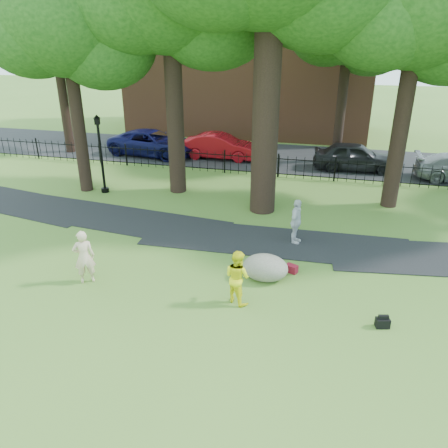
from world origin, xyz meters
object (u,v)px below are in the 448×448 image
(man, at_px, (237,277))
(boulder, at_px, (265,266))
(lamppost, at_px, (101,155))
(woman, at_px, (84,257))
(red_sedan, at_px, (220,146))

(man, distance_m, boulder, 1.68)
(man, relative_size, boulder, 1.13)
(man, relative_size, lamppost, 0.44)
(man, xyz_separation_m, lamppost, (-8.46, 7.72, 1.03))
(woman, bearing_deg, red_sedan, -123.23)
(woman, bearing_deg, man, 149.36)
(boulder, bearing_deg, woman, -163.31)
(boulder, xyz_separation_m, red_sedan, (-5.08, 13.62, 0.34))
(man, xyz_separation_m, red_sedan, (-4.50, 15.15, -0.06))
(lamppost, bearing_deg, man, -62.24)
(boulder, relative_size, lamppost, 0.39)
(woman, bearing_deg, boulder, 164.83)
(woman, distance_m, man, 4.87)
(boulder, height_order, lamppost, lamppost)
(woman, height_order, boulder, woman)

